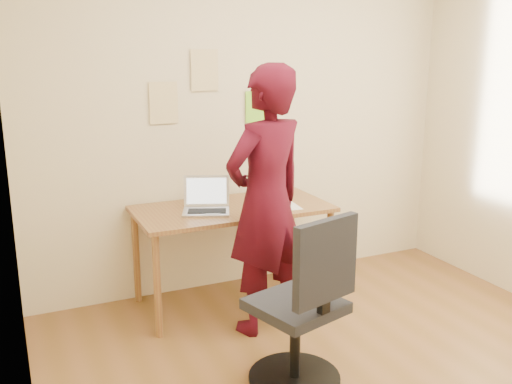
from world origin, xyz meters
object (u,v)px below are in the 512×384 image
laptop (206,204)px  office_chair (304,315)px  person (266,202)px  desk (232,218)px  phone (278,207)px

laptop → office_chair: 1.23m
laptop → person: size_ratio=0.23×
desk → laptop: 0.25m
laptop → phone: size_ratio=2.86×
laptop → person: person is taller
office_chair → person: size_ratio=0.57×
desk → phone: 0.34m
laptop → person: (0.26, -0.44, 0.09)m
phone → office_chair: size_ratio=0.14×
phone → person: person is taller
phone → desk: bearing=160.9°
desk → phone: phone is taller
desk → laptop: size_ratio=3.45×
person → desk: bearing=-101.4°
phone → person: size_ratio=0.08×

